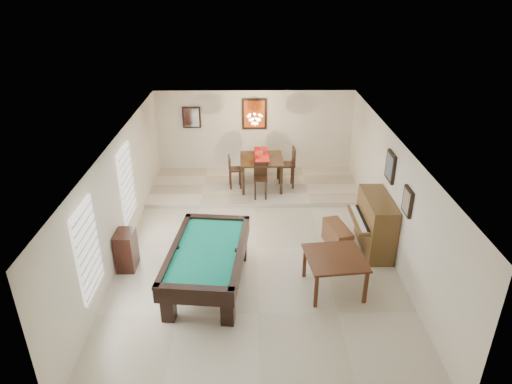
{
  "coord_description": "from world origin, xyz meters",
  "views": [
    {
      "loc": [
        -0.12,
        -8.93,
        5.77
      ],
      "look_at": [
        0.0,
        0.6,
        1.15
      ],
      "focal_mm": 32.0,
      "sensor_mm": 36.0,
      "label": 1
    }
  ],
  "objects_px": {
    "pool_table": "(208,268)",
    "dining_chair_west": "(235,172)",
    "piano_bench": "(337,236)",
    "chandelier": "(255,116)",
    "upright_piano": "(369,224)",
    "dining_table": "(262,171)",
    "square_table": "(334,273)",
    "dining_chair_south": "(261,181)",
    "flower_vase": "(262,151)",
    "dining_chair_north": "(260,161)",
    "dining_chair_east": "(287,168)",
    "apothecary_chest": "(126,250)"
  },
  "relations": [
    {
      "from": "flower_vase",
      "to": "chandelier",
      "type": "relative_size",
      "value": 0.37
    },
    {
      "from": "piano_bench",
      "to": "pool_table",
      "type": "bearing_deg",
      "value": -153.13
    },
    {
      "from": "upright_piano",
      "to": "dining_chair_north",
      "type": "height_order",
      "value": "upright_piano"
    },
    {
      "from": "dining_table",
      "to": "dining_chair_south",
      "type": "xyz_separation_m",
      "value": [
        -0.04,
        -0.71,
        -0.01
      ]
    },
    {
      "from": "pool_table",
      "to": "square_table",
      "type": "height_order",
      "value": "pool_table"
    },
    {
      "from": "upright_piano",
      "to": "dining_chair_north",
      "type": "xyz_separation_m",
      "value": [
        -2.38,
        3.87,
        -0.02
      ]
    },
    {
      "from": "upright_piano",
      "to": "dining_chair_north",
      "type": "bearing_deg",
      "value": 121.62
    },
    {
      "from": "pool_table",
      "to": "dining_chair_south",
      "type": "relative_size",
      "value": 2.66
    },
    {
      "from": "upright_piano",
      "to": "chandelier",
      "type": "relative_size",
      "value": 2.56
    },
    {
      "from": "dining_table",
      "to": "dining_chair_north",
      "type": "height_order",
      "value": "dining_chair_north"
    },
    {
      "from": "piano_bench",
      "to": "apothecary_chest",
      "type": "xyz_separation_m",
      "value": [
        -4.65,
        -0.77,
        0.16
      ]
    },
    {
      "from": "square_table",
      "to": "dining_chair_east",
      "type": "bearing_deg",
      "value": 97.46
    },
    {
      "from": "apothecary_chest",
      "to": "dining_chair_south",
      "type": "distance_m",
      "value": 4.27
    },
    {
      "from": "dining_chair_south",
      "to": "dining_chair_north",
      "type": "bearing_deg",
      "value": 89.54
    },
    {
      "from": "dining_chair_west",
      "to": "dining_chair_east",
      "type": "height_order",
      "value": "dining_chair_east"
    },
    {
      "from": "pool_table",
      "to": "dining_chair_south",
      "type": "distance_m",
      "value": 3.96
    },
    {
      "from": "square_table",
      "to": "chandelier",
      "type": "xyz_separation_m",
      "value": [
        -1.52,
        4.73,
        1.82
      ]
    },
    {
      "from": "dining_chair_south",
      "to": "flower_vase",
      "type": "bearing_deg",
      "value": 86.94
    },
    {
      "from": "dining_chair_west",
      "to": "dining_chair_south",
      "type": "bearing_deg",
      "value": -140.8
    },
    {
      "from": "dining_chair_east",
      "to": "flower_vase",
      "type": "bearing_deg",
      "value": -92.07
    },
    {
      "from": "dining_chair_east",
      "to": "dining_table",
      "type": "bearing_deg",
      "value": -92.07
    },
    {
      "from": "dining_chair_north",
      "to": "chandelier",
      "type": "xyz_separation_m",
      "value": [
        -0.17,
        -0.64,
        1.58
      ]
    },
    {
      "from": "pool_table",
      "to": "dining_chair_north",
      "type": "xyz_separation_m",
      "value": [
        1.16,
        5.23,
        0.19
      ]
    },
    {
      "from": "upright_piano",
      "to": "dining_chair_east",
      "type": "distance_m",
      "value": 3.54
    },
    {
      "from": "dining_chair_north",
      "to": "dining_chair_west",
      "type": "relative_size",
      "value": 1.05
    },
    {
      "from": "piano_bench",
      "to": "dining_table",
      "type": "xyz_separation_m",
      "value": [
        -1.68,
        3.05,
        0.35
      ]
    },
    {
      "from": "pool_table",
      "to": "dining_chair_south",
      "type": "height_order",
      "value": "dining_chair_south"
    },
    {
      "from": "dining_chair_east",
      "to": "dining_chair_south",
      "type": "bearing_deg",
      "value": -49.55
    },
    {
      "from": "apothecary_chest",
      "to": "flower_vase",
      "type": "height_order",
      "value": "flower_vase"
    },
    {
      "from": "piano_bench",
      "to": "dining_chair_north",
      "type": "distance_m",
      "value": 4.17
    },
    {
      "from": "dining_table",
      "to": "flower_vase",
      "type": "distance_m",
      "value": 0.61
    },
    {
      "from": "pool_table",
      "to": "dining_chair_west",
      "type": "bearing_deg",
      "value": 90.37
    },
    {
      "from": "dining_table",
      "to": "dining_chair_west",
      "type": "height_order",
      "value": "dining_table"
    },
    {
      "from": "dining_chair_north",
      "to": "dining_chair_east",
      "type": "distance_m",
      "value": 1.04
    },
    {
      "from": "pool_table",
      "to": "piano_bench",
      "type": "relative_size",
      "value": 2.7
    },
    {
      "from": "apothecary_chest",
      "to": "upright_piano",
      "type": "bearing_deg",
      "value": 7.34
    },
    {
      "from": "dining_chair_west",
      "to": "dining_chair_east",
      "type": "distance_m",
      "value": 1.48
    },
    {
      "from": "pool_table",
      "to": "flower_vase",
      "type": "xyz_separation_m",
      "value": [
        1.18,
        4.5,
        0.8
      ]
    },
    {
      "from": "upright_piano",
      "to": "piano_bench",
      "type": "distance_m",
      "value": 0.78
    },
    {
      "from": "square_table",
      "to": "dining_chair_north",
      "type": "xyz_separation_m",
      "value": [
        -1.35,
        5.37,
        0.24
      ]
    },
    {
      "from": "piano_bench",
      "to": "dining_chair_north",
      "type": "bearing_deg",
      "value": 114.17
    },
    {
      "from": "upright_piano",
      "to": "dining_chair_south",
      "type": "bearing_deg",
      "value": 134.82
    },
    {
      "from": "square_table",
      "to": "chandelier",
      "type": "bearing_deg",
      "value": 107.82
    },
    {
      "from": "square_table",
      "to": "dining_chair_south",
      "type": "relative_size",
      "value": 1.13
    },
    {
      "from": "upright_piano",
      "to": "dining_chair_west",
      "type": "bearing_deg",
      "value": 135.12
    },
    {
      "from": "apothecary_chest",
      "to": "dining_chair_east",
      "type": "distance_m",
      "value": 5.32
    },
    {
      "from": "square_table",
      "to": "apothecary_chest",
      "type": "xyz_separation_m",
      "value": [
        -4.3,
        0.81,
        0.04
      ]
    },
    {
      "from": "piano_bench",
      "to": "chandelier",
      "type": "bearing_deg",
      "value": 120.73
    },
    {
      "from": "apothecary_chest",
      "to": "chandelier",
      "type": "height_order",
      "value": "chandelier"
    },
    {
      "from": "upright_piano",
      "to": "dining_table",
      "type": "relative_size",
      "value": 1.27
    }
  ]
}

